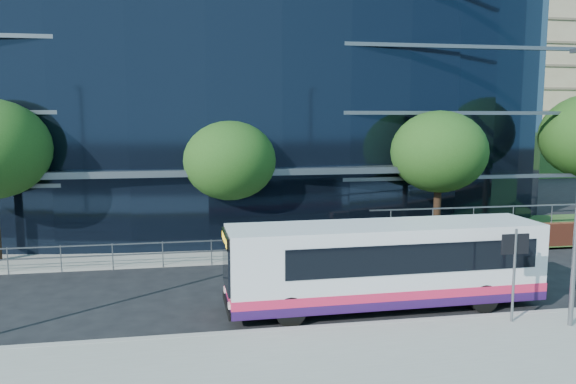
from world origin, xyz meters
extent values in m
plane|color=black|center=(0.00, 0.00, 0.00)|extent=(200.00, 200.00, 0.00)
cube|color=gray|center=(0.00, -1.00, 0.08)|extent=(80.00, 0.25, 0.16)
cube|color=gold|center=(0.00, -0.80, 0.01)|extent=(80.00, 0.08, 0.01)
cube|color=gold|center=(0.00, -0.65, 0.01)|extent=(80.00, 0.08, 0.01)
cube|color=gray|center=(-6.00, 11.00, 0.05)|extent=(50.00, 8.00, 0.10)
cube|color=black|center=(-4.00, 24.00, 8.00)|extent=(38.00, 16.00, 16.00)
cube|color=#595E66|center=(-4.00, 9.50, 3.70)|extent=(22.00, 1.20, 0.30)
cube|color=slate|center=(-8.00, 7.00, 1.05)|extent=(24.00, 0.05, 0.05)
cube|color=slate|center=(-8.00, 7.00, 0.60)|extent=(24.00, 0.05, 0.05)
cylinder|color=slate|center=(-8.00, 7.00, 0.55)|extent=(0.04, 0.04, 1.10)
cube|color=#2D511E|center=(32.00, 56.00, 2.00)|extent=(60.00, 42.00, 4.00)
cube|color=gray|center=(32.00, 58.00, 17.00)|extent=(50.00, 12.00, 26.00)
cylinder|color=slate|center=(4.50, -1.60, 1.55)|extent=(0.08, 0.08, 2.80)
cube|color=black|center=(4.50, -1.58, 2.50)|extent=(0.85, 0.06, 0.60)
cylinder|color=black|center=(-3.00, 9.50, 1.43)|extent=(0.36, 0.36, 2.86)
ellipsoid|color=#1B3C11|center=(-3.00, 9.50, 4.23)|extent=(4.29, 4.29, 3.65)
cylinder|color=black|center=(7.00, 9.00, 1.54)|extent=(0.36, 0.36, 3.08)
ellipsoid|color=#1B3C11|center=(7.00, 9.00, 4.55)|extent=(4.62, 4.62, 3.93)
cylinder|color=black|center=(24.00, 40.00, 1.54)|extent=(0.36, 0.36, 3.08)
ellipsoid|color=#1B3C11|center=(24.00, 40.00, 4.55)|extent=(4.62, 4.62, 3.93)
cube|color=silver|center=(1.32, 0.65, 1.55)|extent=(10.22, 2.49, 2.45)
cube|color=#2C1148|center=(1.32, 0.65, 0.46)|extent=(10.24, 2.54, 0.28)
cube|color=#D91F48|center=(1.32, 0.65, 0.74)|extent=(10.24, 2.54, 0.28)
cube|color=black|center=(1.88, 0.66, 1.90)|extent=(8.18, 2.51, 0.93)
cube|color=black|center=(-3.80, 0.56, 1.67)|extent=(0.11, 1.99, 1.43)
cube|color=black|center=(-3.81, 0.56, 2.52)|extent=(0.13, 1.90, 0.37)
cube|color=yellow|center=(-3.85, 0.79, 2.52)|extent=(0.06, 1.02, 0.20)
cube|color=black|center=(-3.80, 0.56, 0.42)|extent=(0.14, 2.22, 0.22)
cylinder|color=black|center=(-1.99, -0.44, 0.46)|extent=(0.93, 0.29, 0.93)
cylinder|color=black|center=(4.30, -0.33, 0.46)|extent=(0.93, 0.29, 0.93)
camera|label=1|loc=(-4.88, -16.23, 6.17)|focal=35.00mm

